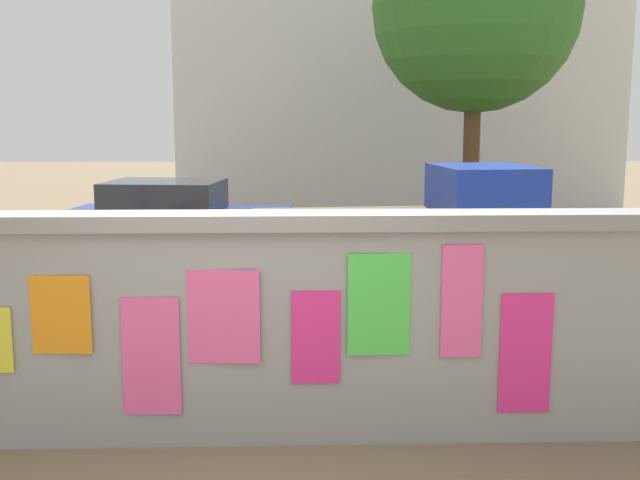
% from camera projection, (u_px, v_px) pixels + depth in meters
% --- Properties ---
extents(ground, '(60.00, 60.00, 0.00)m').
position_uv_depth(ground, '(274.00, 255.00, 13.77)').
color(ground, '#7A664C').
extents(poster_wall, '(8.26, 0.42, 1.77)m').
position_uv_depth(poster_wall, '(243.00, 325.00, 5.73)').
color(poster_wall, '#979797').
rests_on(poster_wall, ground).
extents(auto_rickshaw_truck, '(3.72, 1.82, 1.85)m').
position_uv_depth(auto_rickshaw_truck, '(409.00, 239.00, 9.86)').
color(auto_rickshaw_truck, black).
rests_on(auto_rickshaw_truck, ground).
extents(car_parked, '(3.97, 2.13, 1.40)m').
position_uv_depth(car_parked, '(174.00, 220.00, 13.02)').
color(car_parked, black).
rests_on(car_parked, ground).
extents(motorcycle, '(1.87, 0.69, 0.87)m').
position_uv_depth(motorcycle, '(18.00, 315.00, 7.77)').
color(motorcycle, black).
rests_on(motorcycle, ground).
extents(person_bystander, '(0.48, 0.48, 1.62)m').
position_uv_depth(person_bystander, '(339.00, 278.00, 7.05)').
color(person_bystander, '#BF6626').
rests_on(person_bystander, ground).
extents(tree_roadside, '(4.12, 4.12, 6.68)m').
position_uv_depth(tree_roadside, '(476.00, 8.00, 14.91)').
color(tree_roadside, brown).
rests_on(tree_roadside, ground).
extents(building_background, '(12.28, 5.70, 9.42)m').
position_uv_depth(building_background, '(392.00, 40.00, 22.07)').
color(building_background, silver).
rests_on(building_background, ground).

